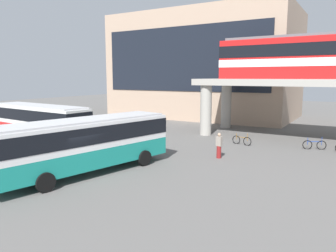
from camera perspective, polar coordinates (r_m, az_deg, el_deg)
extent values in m
plane|color=#605E5B|center=(26.81, -0.02, -3.43)|extent=(120.00, 120.00, 0.00)
cube|color=tan|center=(47.65, 6.54, 10.42)|extent=(24.91, 14.16, 14.28)
cube|color=black|center=(41.29, 2.40, 11.75)|extent=(22.42, 0.10, 8.00)
cylinder|color=#ADA89E|center=(31.54, 6.71, 2.78)|extent=(1.10, 1.10, 4.84)
cylinder|color=#ADA89E|center=(36.62, 10.23, 3.51)|extent=(1.10, 1.10, 4.84)
cube|color=teal|center=(19.46, -14.41, -5.17)|extent=(4.80, 11.28, 1.10)
cube|color=white|center=(19.20, -14.56, -1.40)|extent=(4.80, 11.28, 1.50)
cube|color=black|center=(19.19, -14.57, -1.18)|extent=(4.84, 11.33, 0.96)
cube|color=silver|center=(19.08, -14.65, 1.00)|extent=(4.56, 10.72, 0.12)
cylinder|color=black|center=(22.56, -8.52, -4.54)|extent=(0.49, 1.04, 1.00)
cylinder|color=black|center=(20.71, -4.19, -5.65)|extent=(0.49, 1.04, 1.00)
cylinder|color=black|center=(19.32, -24.17, -7.46)|extent=(0.49, 1.04, 1.00)
cylinder|color=black|center=(17.12, -20.86, -9.29)|extent=(0.49, 1.04, 1.00)
cube|color=red|center=(30.29, -21.78, -0.63)|extent=(11.17, 3.42, 1.10)
cube|color=white|center=(30.12, -21.92, 1.81)|extent=(11.17, 3.42, 1.50)
cube|color=black|center=(30.12, -21.93, 1.95)|extent=(11.21, 3.46, 0.96)
cube|color=silver|center=(30.05, -22.00, 3.34)|extent=(10.61, 3.25, 0.12)
cylinder|color=black|center=(32.78, -26.90, -1.27)|extent=(1.02, 0.36, 1.00)
cylinder|color=black|center=(33.99, -23.18, -0.71)|extent=(1.02, 0.36, 1.00)
cylinder|color=black|center=(27.17, -20.40, -2.74)|extent=(1.02, 0.36, 1.00)
cylinder|color=black|center=(28.61, -16.26, -1.99)|extent=(1.02, 0.36, 1.00)
torus|color=black|center=(27.90, 25.48, -3.09)|extent=(0.71, 0.34, 0.74)
torus|color=black|center=(27.59, 23.40, -3.08)|extent=(0.71, 0.34, 0.74)
cylinder|color=#1E3FA5|center=(27.69, 24.48, -2.52)|extent=(0.99, 0.45, 0.05)
cylinder|color=#1E3FA5|center=(27.54, 23.44, -2.47)|extent=(0.04, 0.04, 0.55)
cylinder|color=#1E3FA5|center=(27.83, 25.53, -2.39)|extent=(0.04, 0.04, 0.65)
torus|color=black|center=(27.46, 13.82, -2.67)|extent=(0.73, 0.23, 0.74)
torus|color=black|center=(27.99, 11.97, -2.40)|extent=(0.73, 0.23, 0.74)
cylinder|color=#996626|center=(27.67, 12.91, -1.96)|extent=(1.03, 0.29, 0.05)
cylinder|color=#996626|center=(27.93, 11.99, -1.79)|extent=(0.04, 0.04, 0.55)
cylinder|color=#996626|center=(27.39, 13.85, -1.95)|extent=(0.04, 0.04, 0.65)
cylinder|color=maroon|center=(22.85, 8.97, -4.55)|extent=(0.32, 0.32, 0.86)
cube|color=gray|center=(22.69, 9.02, -2.66)|extent=(0.43, 0.31, 0.68)
sphere|color=tan|center=(22.61, 9.05, -1.52)|extent=(0.23, 0.23, 0.23)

